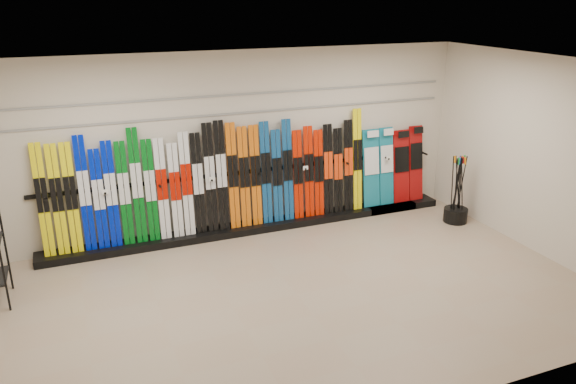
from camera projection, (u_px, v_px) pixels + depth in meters
name	position (u px, v px, depth m)	size (l,w,h in m)	color
floor	(297.00, 295.00, 7.54)	(8.00, 8.00, 0.00)	tan
back_wall	(238.00, 143.00, 9.23)	(8.00, 8.00, 0.00)	beige
right_wall	(542.00, 157.00, 8.45)	(5.00, 5.00, 0.00)	beige
ceiling	(298.00, 68.00, 6.54)	(8.00, 8.00, 0.00)	silver
ski_rack_base	(257.00, 226.00, 9.60)	(8.00, 0.40, 0.12)	black
skis	(215.00, 181.00, 9.08)	(5.37, 0.20, 1.81)	yellow
snowboards	(393.00, 166.00, 10.35)	(1.27, 0.22, 1.42)	#14728C
pole_bin	(455.00, 215.00, 9.92)	(0.41, 0.41, 0.25)	black
ski_poles	(457.00, 189.00, 9.74)	(0.26, 0.22, 1.18)	black
slatwall_rail_0	(238.00, 113.00, 9.04)	(7.60, 0.02, 0.03)	gray
slatwall_rail_1	(237.00, 95.00, 8.94)	(7.60, 0.02, 0.03)	gray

